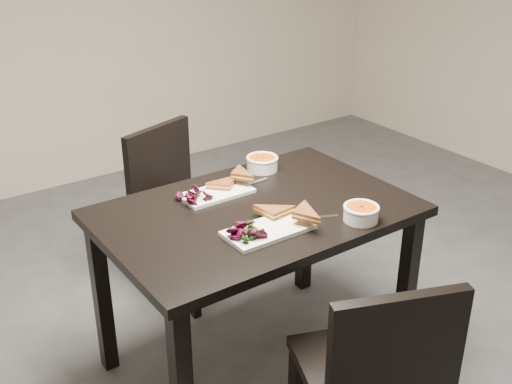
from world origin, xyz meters
TOP-DOWN VIEW (x-y plane):
  - ground at (0.00, 0.00)m, footprint 5.00×5.00m
  - table at (-0.25, 0.17)m, footprint 1.20×0.80m
  - chair_near at (-0.31, -0.57)m, footprint 0.54×0.54m
  - chair_far at (-0.22, 0.90)m, footprint 0.53×0.53m
  - plate_near at (-0.33, -0.02)m, footprint 0.33×0.16m
  - sandwich_near at (-0.26, -0.00)m, footprint 0.18×0.14m
  - salad_near at (-0.43, -0.02)m, footprint 0.10×0.09m
  - soup_bowl_near at (0.01, -0.14)m, footprint 0.14×0.14m
  - cutlery_near at (-0.12, -0.03)m, footprint 0.17×0.09m
  - plate_far at (-0.32, 0.36)m, footprint 0.29×0.15m
  - sandwich_far at (-0.25, 0.35)m, footprint 0.18×0.18m
  - salad_far at (-0.42, 0.36)m, footprint 0.09×0.08m
  - soup_bowl_far at (-0.01, 0.47)m, footprint 0.14×0.14m
  - cutlery_far at (-0.14, 0.37)m, footprint 0.18×0.02m

SIDE VIEW (x-z plane):
  - ground at x=0.00m, z-range 0.00..0.00m
  - chair_near at x=-0.31m, z-range 0.06..0.91m
  - chair_far at x=-0.22m, z-range 0.06..0.91m
  - table at x=-0.25m, z-range 0.28..1.03m
  - cutlery_near at x=-0.12m, z-range 0.75..0.75m
  - cutlery_far at x=-0.14m, z-range 0.75..0.75m
  - plate_far at x=-0.32m, z-range 0.75..0.76m
  - plate_near at x=-0.33m, z-range 0.75..0.77m
  - soup_bowl_near at x=0.01m, z-range 0.75..0.82m
  - salad_far at x=-0.42m, z-range 0.76..0.81m
  - soup_bowl_far at x=-0.01m, z-range 0.75..0.82m
  - sandwich_far at x=-0.25m, z-range 0.76..0.81m
  - salad_near at x=-0.43m, z-range 0.77..0.81m
  - sandwich_near at x=-0.26m, z-range 0.77..0.82m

